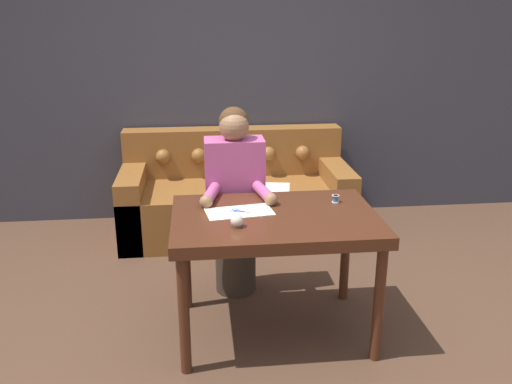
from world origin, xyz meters
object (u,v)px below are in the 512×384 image
object	(u,v)px
thread_spool	(336,199)
pin_cushion	(237,221)
couch	(236,197)
dining_table	(275,228)
person	(235,203)
scissors	(241,212)

from	to	relation	value
thread_spool	pin_cushion	xyz separation A→B (m)	(-0.63, -0.33, 0.01)
thread_spool	pin_cushion	distance (m)	0.71
couch	thread_spool	world-z (taller)	couch
pin_cushion	thread_spool	bearing A→B (deg)	27.77
dining_table	person	world-z (taller)	person
couch	pin_cushion	xyz separation A→B (m)	(-0.12, -1.80, 0.49)
person	thread_spool	xyz separation A→B (m)	(0.59, -0.37, 0.14)
person	pin_cushion	xyz separation A→B (m)	(-0.04, -0.70, 0.15)
dining_table	scissors	world-z (taller)	scissors
couch	thread_spool	size ratio (longest dim) A/B	43.41
thread_spool	pin_cushion	world-z (taller)	pin_cushion
couch	scissors	size ratio (longest dim) A/B	9.72
dining_table	couch	world-z (taller)	couch
dining_table	scissors	distance (m)	0.22
person	scissors	size ratio (longest dim) A/B	6.43
scissors	thread_spool	xyz separation A→B (m)	(0.59, 0.11, 0.02)
scissors	pin_cushion	bearing A→B (deg)	-100.42
thread_spool	pin_cushion	size ratio (longest dim) A/B	0.63
person	pin_cushion	distance (m)	0.72
dining_table	person	distance (m)	0.57
dining_table	scissors	bearing A→B (deg)	161.84
dining_table	thread_spool	size ratio (longest dim) A/B	26.19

